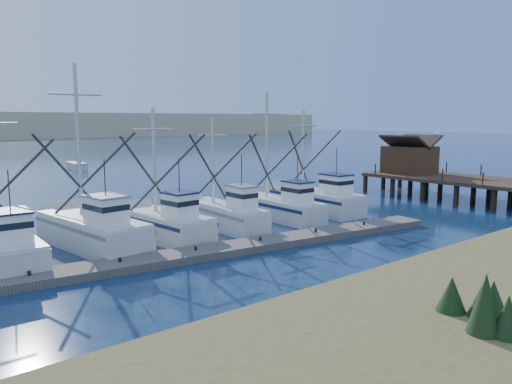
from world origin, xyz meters
The scene contains 7 objects.
ground centered at (0.00, 0.00, 0.00)m, with size 500.00×500.00×0.00m, color #0D253D.
shore_bank centered at (-8.00, -10.00, 0.80)m, with size 40.00×10.00×1.60m, color #4C422D.
floating_dock centered at (-6.30, 5.37, 0.20)m, with size 30.63×2.04×0.41m, color #5A5650.
timber_pier centered at (21.50, 8.46, 2.57)m, with size 7.00×20.00×8.00m.
trawler_fleet centered at (-5.84, 10.34, 0.97)m, with size 29.74×8.64×10.29m.
sailboat_near centered at (4.71, 56.44, 0.50)m, with size 2.38×5.88×8.10m.
flying_gull centered at (14.45, 5.13, 6.12)m, with size 1.18×0.22×0.22m.
Camera 1 is at (-20.88, -16.08, 7.15)m, focal length 35.00 mm.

